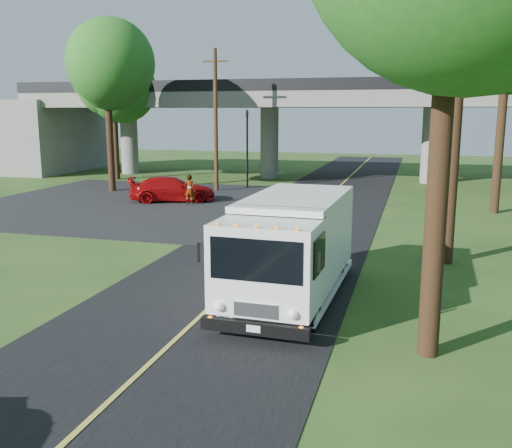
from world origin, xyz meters
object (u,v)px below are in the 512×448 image
at_px(utility_pole, 216,120).
at_px(red_sedan, 172,189).
at_px(traffic_signal, 247,140).
at_px(pedestrian, 190,190).
at_px(tree_left_lot, 108,66).
at_px(step_van, 291,245).
at_px(tree_left_far, 114,79).

height_order(utility_pole, red_sedan, utility_pole).
bearing_deg(traffic_signal, utility_pole, -126.87).
relative_size(traffic_signal, utility_pole, 0.58).
bearing_deg(red_sedan, pedestrian, -143.06).
bearing_deg(tree_left_lot, traffic_signal, 28.11).
xyz_separation_m(step_van, pedestrian, (-8.90, 14.44, -0.70)).
bearing_deg(step_van, tree_left_far, 129.54).
bearing_deg(tree_left_lot, pedestrian, -28.15).
distance_m(utility_pole, red_sedan, 6.37).
bearing_deg(tree_left_far, step_van, -52.18).
bearing_deg(tree_left_lot, step_van, -49.04).
bearing_deg(tree_left_far, pedestrian, -44.54).
height_order(traffic_signal, pedestrian, traffic_signal).
xyz_separation_m(utility_pole, step_van, (9.39, -20.23, -3.06)).
bearing_deg(utility_pole, tree_left_far, 157.57).
distance_m(traffic_signal, tree_left_lot, 10.01).
bearing_deg(tree_left_lot, red_sedan, -27.62).
bearing_deg(pedestrian, red_sedan, -31.43).
bearing_deg(utility_pole, tree_left_lot, -161.03).
bearing_deg(pedestrian, step_van, 120.31).
xyz_separation_m(traffic_signal, red_sedan, (-2.44, -6.97, -2.49)).
height_order(red_sedan, pedestrian, pedestrian).
relative_size(utility_pole, step_van, 1.32).
height_order(tree_left_far, step_van, tree_left_far).
relative_size(traffic_signal, red_sedan, 1.06).
height_order(traffic_signal, utility_pole, utility_pole).
height_order(tree_left_far, red_sedan, tree_left_far).
distance_m(red_sedan, pedestrian, 1.66).
distance_m(tree_left_lot, step_van, 24.76).
relative_size(tree_left_lot, red_sedan, 2.14).
relative_size(traffic_signal, pedestrian, 3.10).
height_order(traffic_signal, tree_left_far, tree_left_far).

